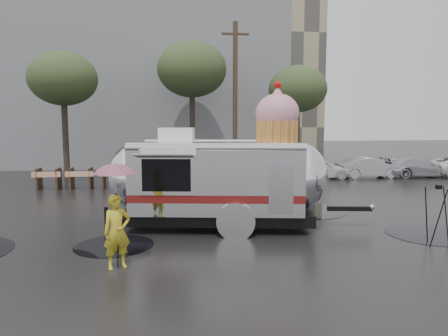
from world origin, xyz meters
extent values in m
plane|color=black|center=(0.00, 0.00, 0.00)|extent=(120.00, 120.00, 0.00)
cylinder|color=black|center=(6.17, 0.60, 0.01)|extent=(2.46, 2.46, 0.01)
cylinder|color=black|center=(-2.59, 0.54, 0.01)|extent=(2.02, 2.02, 0.01)
cylinder|color=black|center=(3.62, 3.99, 0.01)|extent=(2.87, 2.87, 0.01)
cube|color=slate|center=(-4.00, 24.00, 6.50)|extent=(22.00, 12.00, 13.00)
cylinder|color=#473323|center=(2.50, 14.00, 4.50)|extent=(0.28, 0.28, 9.00)
cube|color=#473323|center=(2.50, 14.00, 8.30)|extent=(1.60, 0.12, 0.12)
cylinder|color=#382D26|center=(-7.00, 13.00, 2.93)|extent=(0.32, 0.32, 5.85)
ellipsoid|color=#2F3F22|center=(-7.00, 13.00, 5.52)|extent=(3.64, 3.64, 2.86)
cylinder|color=#382D26|center=(0.00, 15.00, 3.38)|extent=(0.32, 0.32, 6.75)
ellipsoid|color=#2F3F22|center=(0.00, 15.00, 6.38)|extent=(4.20, 4.20, 3.30)
cylinder|color=#382D26|center=(6.00, 13.00, 2.70)|extent=(0.32, 0.32, 5.40)
ellipsoid|color=#2F3F22|center=(6.00, 13.00, 5.10)|extent=(3.36, 3.36, 2.64)
cube|color=#473323|center=(-7.50, 10.00, 0.50)|extent=(0.08, 0.80, 1.00)
cube|color=#473323|center=(-6.60, 10.00, 0.50)|extent=(0.08, 0.80, 1.00)
cube|color=#E5590C|center=(-7.05, 9.62, 0.75)|extent=(1.30, 0.04, 0.25)
cube|color=#473323|center=(-6.00, 10.00, 0.50)|extent=(0.08, 0.80, 1.00)
cube|color=#473323|center=(-5.10, 10.00, 0.50)|extent=(0.08, 0.80, 1.00)
cube|color=#E5590C|center=(-5.55, 9.62, 0.75)|extent=(1.30, 0.04, 0.25)
cube|color=#473323|center=(-4.50, 10.00, 0.50)|extent=(0.08, 0.80, 1.00)
cube|color=#473323|center=(-3.60, 10.00, 0.50)|extent=(0.08, 0.80, 1.00)
cube|color=#E5590C|center=(-4.05, 9.62, 0.75)|extent=(1.30, 0.04, 0.25)
imported|color=silver|center=(7.00, 12.00, 0.70)|extent=(4.00, 1.80, 1.40)
imported|color=#B2B2B7|center=(10.00, 12.00, 0.70)|extent=(4.00, 1.80, 1.40)
imported|color=#B2B2B7|center=(13.00, 12.00, 0.72)|extent=(4.20, 1.80, 1.44)
cube|color=silver|center=(0.25, 2.24, 1.56)|extent=(5.21, 3.24, 2.00)
ellipsoid|color=silver|center=(2.68, 1.88, 1.56)|extent=(2.02, 2.77, 2.00)
ellipsoid|color=silver|center=(-2.17, 2.59, 1.56)|extent=(2.02, 2.77, 2.00)
cube|color=black|center=(0.25, 2.24, 0.39)|extent=(5.82, 3.00, 0.33)
cylinder|color=black|center=(0.64, 1.02, 0.39)|extent=(0.81, 0.35, 0.78)
cylinder|color=black|center=(0.97, 3.29, 0.39)|extent=(0.81, 0.35, 0.78)
cylinder|color=silver|center=(0.62, 0.87, 0.44)|extent=(1.07, 0.26, 1.07)
cube|color=black|center=(4.22, 1.66, 0.56)|extent=(1.34, 0.32, 0.13)
sphere|color=silver|center=(4.88, 1.56, 0.61)|extent=(0.20, 0.20, 0.18)
cylinder|color=black|center=(-3.16, 2.73, 0.28)|extent=(0.13, 0.13, 0.56)
cube|color=#601311|center=(0.07, 0.97, 1.06)|extent=(4.85, 0.73, 0.22)
cube|color=#601311|center=(0.44, 3.50, 1.06)|extent=(4.85, 0.73, 0.22)
cube|color=black|center=(-1.25, 1.15, 1.72)|extent=(1.33, 0.22, 0.89)
cube|color=#A4A097|center=(-1.29, 0.89, 2.28)|extent=(1.62, 0.77, 0.16)
cube|color=silver|center=(1.83, 0.70, 1.39)|extent=(0.66, 0.13, 1.45)
cube|color=white|center=(-0.96, 2.41, 2.78)|extent=(1.09, 0.86, 0.42)
cylinder|color=#E89B47|center=(2.02, 1.98, 2.89)|extent=(1.31, 1.31, 0.67)
ellipsoid|color=pink|center=(2.02, 1.98, 3.43)|extent=(1.46, 1.46, 1.16)
cone|color=pink|center=(2.02, 1.98, 4.00)|extent=(0.63, 0.63, 0.44)
sphere|color=red|center=(2.02, 1.98, 4.25)|extent=(0.25, 0.25, 0.22)
imported|color=gold|center=(-2.26, -1.08, 0.80)|extent=(0.68, 0.59, 1.61)
imported|color=pink|center=(-2.26, -1.08, 1.93)|extent=(1.13, 1.13, 0.77)
cylinder|color=black|center=(-2.26, -1.08, 0.83)|extent=(0.02, 0.02, 1.65)
cylinder|color=black|center=(5.95, -0.30, 0.74)|extent=(0.05, 0.35, 1.50)
cylinder|color=black|center=(5.54, -0.09, 0.74)|extent=(0.29, 0.21, 1.51)
cylinder|color=black|center=(5.57, -0.55, 0.74)|extent=(0.31, 0.17, 1.50)
cube|color=black|center=(5.69, -0.31, 1.51)|extent=(0.13, 0.11, 0.11)
camera|label=1|loc=(-0.95, -9.68, 3.13)|focal=32.00mm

